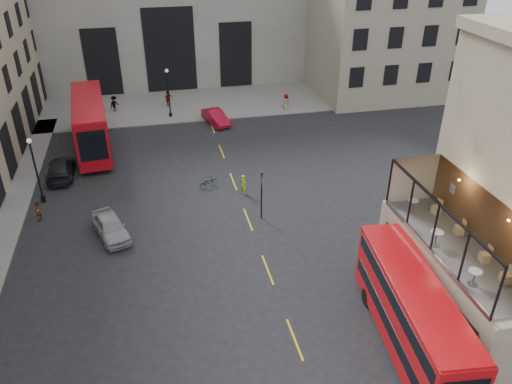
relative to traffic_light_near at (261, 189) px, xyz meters
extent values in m
plane|color=black|center=(1.00, -12.00, -2.42)|extent=(140.00, 140.00, 0.00)
cube|color=black|center=(5.98, -12.00, -0.42)|extent=(0.08, 9.20, 3.00)
cube|color=brown|center=(8.97, -12.00, 3.62)|extent=(0.04, 10.00, 2.90)
cube|color=beige|center=(7.50, -7.00, 3.62)|extent=(3.00, 0.04, 2.90)
cube|color=black|center=(7.50, -12.00, 5.08)|extent=(3.00, 10.00, 0.04)
cube|color=slate|center=(6.00, -12.00, 2.28)|extent=(0.12, 10.00, 0.18)
cube|color=black|center=(6.00, -12.00, 5.03)|extent=(0.12, 10.00, 0.10)
cube|color=beige|center=(8.92, -8.80, 3.78)|extent=(0.04, 0.45, 0.55)
cylinder|color=#FFD899|center=(8.30, -14.00, 5.03)|extent=(0.12, 0.12, 0.05)
cylinder|color=#FFD899|center=(8.30, -10.00, 5.03)|extent=(0.12, 0.12, 0.05)
cube|color=tan|center=(7.50, -12.00, -0.17)|extent=(3.00, 11.00, 4.50)
cube|color=slate|center=(7.50, -12.00, 2.12)|extent=(3.00, 10.00, 0.10)
cube|color=#A29E97|center=(-4.00, 36.00, 6.58)|extent=(34.00, 10.00, 18.00)
cube|color=black|center=(-4.00, 30.96, 2.58)|extent=(6.00, 0.12, 10.00)
cube|color=black|center=(-12.00, 30.96, 1.58)|extent=(4.00, 0.12, 8.00)
cube|color=black|center=(4.00, 30.96, 1.58)|extent=(4.00, 0.12, 8.00)
cube|color=gray|center=(21.00, 28.00, 7.58)|extent=(16.00, 18.00, 20.00)
cube|color=slate|center=(-5.00, 26.00, -2.36)|extent=(40.00, 12.00, 0.12)
cylinder|color=black|center=(0.00, 0.00, -1.02)|extent=(0.10, 0.10, 2.80)
imported|color=black|center=(0.00, 0.00, 0.88)|extent=(0.16, 0.20, 1.00)
cylinder|color=black|center=(-14.00, 16.00, -1.02)|extent=(0.10, 0.10, 2.80)
imported|color=black|center=(-14.00, 16.00, 0.88)|extent=(0.16, 0.20, 1.00)
cylinder|color=black|center=(-16.00, 6.00, 0.08)|extent=(0.14, 0.14, 5.00)
cylinder|color=black|center=(-16.00, 6.00, -2.17)|extent=(0.36, 0.36, 0.50)
sphere|color=silver|center=(-16.00, 6.00, 2.73)|extent=(0.36, 0.36, 0.36)
cylinder|color=black|center=(-5.00, 22.00, 0.08)|extent=(0.14, 0.14, 5.00)
cylinder|color=black|center=(-5.00, 22.00, -2.17)|extent=(0.36, 0.36, 0.50)
sphere|color=silver|center=(-5.00, 22.00, 2.73)|extent=(0.36, 0.36, 0.36)
cube|color=#B60C11|center=(4.50, -13.67, -0.18)|extent=(3.53, 10.72, 3.73)
cube|color=black|center=(4.50, -13.67, -0.70)|extent=(3.51, 10.15, 0.77)
cube|color=black|center=(4.50, -13.67, 0.97)|extent=(3.51, 10.15, 0.77)
cube|color=#B60C11|center=(4.50, -13.67, 1.72)|extent=(3.41, 10.50, 0.11)
cylinder|color=black|center=(3.80, -10.21, -1.95)|extent=(0.37, 0.98, 0.96)
cylinder|color=black|center=(5.94, -10.44, -1.95)|extent=(0.37, 0.98, 0.96)
cube|color=#A20B13|center=(-12.64, 15.45, 0.15)|extent=(3.87, 12.26, 4.27)
cube|color=black|center=(-12.64, 15.45, -0.45)|extent=(3.85, 11.61, 0.88)
cube|color=black|center=(-12.64, 15.45, 1.47)|extent=(3.85, 11.61, 0.88)
cube|color=#A20B13|center=(-12.64, 15.45, 2.32)|extent=(3.74, 12.01, 0.13)
cylinder|color=black|center=(-14.25, 19.17, -1.88)|extent=(0.41, 1.12, 1.10)
cylinder|color=black|center=(-11.76, 19.41, -1.88)|extent=(0.41, 1.12, 1.10)
cylinder|color=black|center=(-13.49, 11.13, -1.88)|extent=(0.41, 1.12, 1.10)
cylinder|color=black|center=(-11.00, 11.37, -1.88)|extent=(0.41, 1.12, 1.10)
imported|color=gray|center=(-10.69, 0.03, -1.66)|extent=(3.15, 4.83, 1.53)
imported|color=#A30A22|center=(-0.45, 19.09, -1.70)|extent=(2.75, 4.64, 1.44)
imported|color=black|center=(-15.05, 10.11, -1.69)|extent=(2.17, 5.13, 1.48)
imported|color=gray|center=(-3.17, 5.54, -2.01)|extent=(1.68, 1.15, 0.83)
imported|color=#B3E518|center=(-0.53, 3.87, -1.60)|extent=(0.49, 0.66, 1.65)
imported|color=gray|center=(-12.28, 22.36, -1.51)|extent=(1.01, 0.86, 1.83)
imported|color=gray|center=(-10.92, 24.93, -1.49)|extent=(1.32, 1.37, 1.87)
imported|color=gray|center=(-4.96, 25.34, -1.48)|extent=(1.17, 1.03, 1.89)
imported|color=gray|center=(7.94, 21.62, -1.53)|extent=(0.89, 1.03, 1.78)
imported|color=gray|center=(-15.89, 3.20, -1.66)|extent=(0.50, 0.63, 1.53)
cylinder|color=silver|center=(6.64, -14.72, 2.94)|extent=(0.63, 0.63, 0.04)
cylinder|color=slate|center=(6.64, -14.72, 2.56)|extent=(0.08, 0.08, 0.73)
cylinder|color=slate|center=(6.64, -14.72, 2.19)|extent=(0.46, 0.46, 0.03)
cylinder|color=beige|center=(6.56, -11.50, 2.98)|extent=(0.67, 0.67, 0.04)
cylinder|color=slate|center=(6.56, -11.50, 2.59)|extent=(0.09, 0.09, 0.78)
cylinder|color=slate|center=(6.56, -11.50, 2.19)|extent=(0.49, 0.49, 0.03)
cylinder|color=white|center=(7.03, -8.17, 2.87)|extent=(0.57, 0.57, 0.04)
cylinder|color=slate|center=(7.03, -8.17, 2.53)|extent=(0.08, 0.08, 0.67)
cylinder|color=slate|center=(7.03, -8.17, 2.19)|extent=(0.42, 0.42, 0.03)
cube|color=#CFB777|center=(8.21, -14.92, 2.41)|extent=(0.47, 0.47, 0.47)
cube|color=#CFB777|center=(8.41, -14.93, 2.86)|extent=(0.07, 0.44, 0.42)
cube|color=#D4B47A|center=(8.20, -13.30, 2.41)|extent=(0.50, 0.50, 0.48)
cube|color=#D4B47A|center=(8.40, -13.33, 2.87)|extent=(0.10, 0.45, 0.43)
cube|color=tan|center=(8.35, -10.84, 2.41)|extent=(0.51, 0.51, 0.47)
cube|color=tan|center=(8.54, -10.88, 2.85)|extent=(0.12, 0.43, 0.41)
cube|color=tan|center=(8.26, -8.66, 2.41)|extent=(0.51, 0.51, 0.46)
cube|color=tan|center=(8.45, -8.62, 2.84)|extent=(0.13, 0.43, 0.41)
camera|label=1|loc=(-7.19, -30.15, 17.45)|focal=35.00mm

